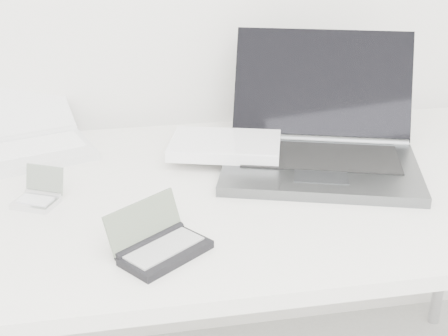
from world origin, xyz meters
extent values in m
cube|color=white|center=(0.00, 1.55, 0.71)|extent=(1.60, 0.80, 0.03)
cylinder|color=silver|center=(0.75, 1.90, 0.35)|extent=(0.04, 0.04, 0.70)
cube|color=#505254|center=(0.20, 1.57, 0.74)|extent=(0.50, 0.41, 0.02)
cube|color=black|center=(0.21, 1.61, 0.75)|extent=(0.38, 0.26, 0.00)
cube|color=black|center=(0.26, 1.78, 0.87)|extent=(0.45, 0.26, 0.25)
cylinder|color=#505254|center=(0.24, 1.71, 0.75)|extent=(0.41, 0.15, 0.02)
cube|color=#343638|center=(0.18, 1.51, 0.75)|extent=(0.13, 0.10, 0.00)
cube|color=white|center=(0.01, 1.69, 0.77)|extent=(0.29, 0.23, 0.03)
cube|color=white|center=(0.01, 1.69, 0.78)|extent=(0.28, 0.23, 0.00)
cube|color=silver|center=(-0.43, 1.79, 0.74)|extent=(0.31, 0.25, 0.02)
cube|color=white|center=(-0.44, 1.80, 0.75)|extent=(0.26, 0.18, 0.00)
cube|color=silver|center=(-0.48, 1.94, 0.79)|extent=(0.30, 0.22, 0.10)
cylinder|color=silver|center=(-0.46, 1.87, 0.75)|extent=(0.26, 0.10, 0.02)
cube|color=silver|center=(-0.41, 1.53, 0.74)|extent=(0.10, 0.09, 0.01)
cube|color=silver|center=(-0.41, 1.53, 0.74)|extent=(0.07, 0.06, 0.00)
cube|color=gray|center=(-0.39, 1.57, 0.77)|extent=(0.08, 0.05, 0.06)
cylinder|color=silver|center=(-0.39, 1.56, 0.74)|extent=(0.08, 0.05, 0.01)
cube|color=black|center=(-0.17, 1.29, 0.74)|extent=(0.17, 0.16, 0.01)
cube|color=gray|center=(-0.17, 1.30, 0.75)|extent=(0.14, 0.13, 0.00)
cube|color=#5D6855|center=(-0.21, 1.34, 0.78)|extent=(0.14, 0.12, 0.07)
cylinder|color=black|center=(-0.20, 1.32, 0.74)|extent=(0.13, 0.10, 0.02)
camera|label=1|loc=(-0.24, 0.37, 1.30)|focal=50.00mm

